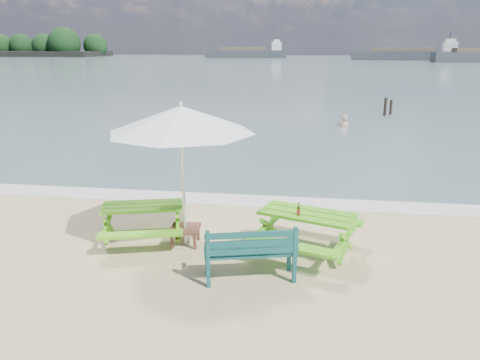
# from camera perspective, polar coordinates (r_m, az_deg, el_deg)

# --- Properties ---
(sea) EXTENTS (300.00, 300.00, 0.00)m
(sea) POSITION_cam_1_polar(r_m,az_deg,el_deg) (91.48, 7.46, 13.75)
(sea) COLOR slate
(sea) RESTS_ON ground
(foam_strip) EXTENTS (22.00, 0.90, 0.01)m
(foam_strip) POSITION_cam_1_polar(r_m,az_deg,el_deg) (11.72, 0.13, -2.46)
(foam_strip) COLOR silver
(foam_strip) RESTS_ON ground
(picnic_table_left) EXTENTS (1.95, 2.07, 0.74)m
(picnic_table_left) POSITION_cam_1_polar(r_m,az_deg,el_deg) (9.46, -11.70, -5.21)
(picnic_table_left) COLOR #58AC1A
(picnic_table_left) RESTS_ON ground
(picnic_table_right) EXTENTS (2.23, 2.34, 0.81)m
(picnic_table_right) POSITION_cam_1_polar(r_m,az_deg,el_deg) (8.77, 8.10, -6.54)
(picnic_table_right) COLOR #50AB19
(picnic_table_right) RESTS_ON ground
(park_bench) EXTENTS (1.58, 0.86, 0.93)m
(park_bench) POSITION_cam_1_polar(r_m,az_deg,el_deg) (7.86, 1.23, -10.02)
(park_bench) COLOR #0F4141
(park_bench) RESTS_ON ground
(side_table) EXTENTS (0.59, 0.59, 0.35)m
(side_table) POSITION_cam_1_polar(r_m,az_deg,el_deg) (9.22, -6.69, -6.70)
(side_table) COLOR brown
(side_table) RESTS_ON ground
(patio_umbrella) EXTENTS (2.93, 2.93, 2.70)m
(patio_umbrella) POSITION_cam_1_polar(r_m,az_deg,el_deg) (8.60, -7.18, 7.35)
(patio_umbrella) COLOR silver
(patio_umbrella) RESTS_ON ground
(beer_bottle) EXTENTS (0.06, 0.06, 0.24)m
(beer_bottle) POSITION_cam_1_polar(r_m,az_deg,el_deg) (8.44, 7.14, -3.78)
(beer_bottle) COLOR #975F16
(beer_bottle) RESTS_ON picnic_table_right
(swimmer) EXTENTS (0.62, 0.41, 1.68)m
(swimmer) POSITION_cam_1_polar(r_m,az_deg,el_deg) (22.90, 12.44, 5.72)
(swimmer) COLOR tan
(swimmer) RESTS_ON ground
(mooring_pilings) EXTENTS (0.55, 0.75, 1.18)m
(mooring_pilings) POSITION_cam_1_polar(r_m,az_deg,el_deg) (27.14, 17.53, 8.28)
(mooring_pilings) COLOR black
(mooring_pilings) RESTS_ON ground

